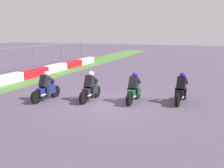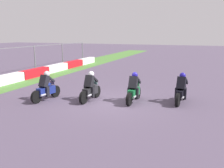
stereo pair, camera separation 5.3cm
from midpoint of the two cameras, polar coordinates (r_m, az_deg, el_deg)
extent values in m
plane|color=#52465A|center=(12.42, -0.07, -4.21)|extent=(120.00, 120.00, 0.00)
cube|color=white|center=(18.08, -23.31, 0.95)|extent=(2.93, 0.60, 0.64)
cube|color=red|center=(20.28, -17.44, 2.46)|extent=(2.93, 0.60, 0.64)
cube|color=white|center=(22.66, -12.75, 3.65)|extent=(2.93, 0.60, 0.64)
cube|color=red|center=(25.17, -8.96, 4.59)|extent=(2.93, 0.60, 0.64)
cube|color=white|center=(27.78, -5.87, 5.34)|extent=(2.93, 0.60, 0.64)
cylinder|color=slate|center=(22.96, -17.40, 5.61)|extent=(0.10, 0.10, 2.32)
cylinder|color=slate|center=(26.59, -11.37, 6.70)|extent=(0.10, 0.10, 2.32)
cylinder|color=slate|center=(30.46, -6.82, 7.47)|extent=(0.10, 0.10, 2.32)
cylinder|color=black|center=(13.36, 16.40, -2.13)|extent=(0.65, 0.20, 0.64)
cylinder|color=black|center=(12.02, 15.15, -3.59)|extent=(0.65, 0.20, 0.64)
cube|color=black|center=(12.65, 15.85, -2.03)|extent=(1.13, 0.43, 0.40)
ellipsoid|color=black|center=(12.68, 16.02, -0.62)|extent=(0.51, 0.35, 0.24)
cube|color=red|center=(12.15, 15.39, -2.46)|extent=(0.08, 0.17, 0.08)
cylinder|color=#A5A5AD|center=(12.32, 16.23, -3.05)|extent=(0.43, 0.14, 0.10)
cube|color=black|center=(12.44, 15.90, 0.19)|extent=(0.52, 0.45, 0.66)
sphere|color=#221A9E|center=(12.59, 16.18, 1.89)|extent=(0.33, 0.33, 0.30)
cube|color=#784C76|center=(13.05, 16.37, -0.11)|extent=(0.18, 0.27, 0.23)
cube|color=black|center=(12.57, 14.85, -2.06)|extent=(0.19, 0.16, 0.52)
cube|color=black|center=(12.50, 16.64, -2.24)|extent=(0.19, 0.16, 0.52)
cube|color=black|center=(12.83, 15.45, 0.66)|extent=(0.39, 0.14, 0.31)
cube|color=black|center=(12.77, 17.03, 0.51)|extent=(0.39, 0.14, 0.31)
cylinder|color=black|center=(13.05, 6.11, -2.03)|extent=(0.64, 0.16, 0.64)
cylinder|color=black|center=(11.75, 4.14, -3.55)|extent=(0.64, 0.16, 0.64)
cube|color=#196D37|center=(12.35, 5.19, -1.95)|extent=(1.11, 0.35, 0.40)
ellipsoid|color=#196D37|center=(12.38, 5.36, -0.50)|extent=(0.49, 0.31, 0.24)
cube|color=red|center=(11.88, 4.45, -2.40)|extent=(0.06, 0.16, 0.08)
cylinder|color=#A5A5AD|center=(12.02, 5.40, -2.98)|extent=(0.42, 0.11, 0.10)
cube|color=black|center=(12.15, 5.10, 0.33)|extent=(0.49, 0.41, 0.66)
sphere|color=#221A9E|center=(12.29, 5.44, 2.07)|extent=(0.31, 0.31, 0.30)
cube|color=#548A67|center=(12.75, 5.90, 0.04)|extent=(0.16, 0.26, 0.23)
cube|color=black|center=(12.30, 4.14, -1.99)|extent=(0.18, 0.14, 0.52)
cube|color=black|center=(12.19, 5.92, -2.15)|extent=(0.18, 0.14, 0.52)
cube|color=black|center=(12.55, 4.84, 0.80)|extent=(0.39, 0.11, 0.31)
cube|color=black|center=(12.45, 6.42, 0.68)|extent=(0.39, 0.11, 0.31)
cylinder|color=black|center=(13.29, -3.44, -1.73)|extent=(0.65, 0.17, 0.64)
cylinder|color=black|center=(12.11, -6.52, -3.14)|extent=(0.65, 0.17, 0.64)
cube|color=#232326|center=(12.65, -4.92, -1.61)|extent=(1.12, 0.38, 0.40)
ellipsoid|color=#232326|center=(12.67, -4.73, -0.20)|extent=(0.50, 0.32, 0.24)
cube|color=red|center=(12.22, -6.09, -2.03)|extent=(0.07, 0.16, 0.08)
cylinder|color=#A5A5AD|center=(12.31, -5.05, -2.62)|extent=(0.42, 0.12, 0.10)
cube|color=black|center=(12.45, -5.19, 0.62)|extent=(0.50, 0.42, 0.66)
sphere|color=silver|center=(12.58, -4.73, 2.31)|extent=(0.32, 0.32, 0.30)
cube|color=slate|center=(13.01, -3.88, 0.31)|extent=(0.17, 0.27, 0.23)
cube|color=black|center=(12.65, -5.98, -1.64)|extent=(0.19, 0.15, 0.52)
cube|color=black|center=(12.45, -4.39, -1.82)|extent=(0.19, 0.15, 0.52)
cube|color=black|center=(12.86, -5.06, 1.07)|extent=(0.39, 0.12, 0.31)
cube|color=black|center=(12.69, -3.64, 0.95)|extent=(0.39, 0.12, 0.31)
cylinder|color=black|center=(13.66, -12.90, -1.64)|extent=(0.65, 0.22, 0.64)
cylinder|color=black|center=(12.67, -17.04, -2.91)|extent=(0.65, 0.22, 0.64)
cube|color=navy|center=(13.12, -14.93, -1.49)|extent=(1.13, 0.45, 0.40)
ellipsoid|color=navy|center=(13.12, -14.71, -0.13)|extent=(0.51, 0.36, 0.24)
cube|color=red|center=(12.76, -16.49, -1.86)|extent=(0.08, 0.17, 0.08)
cylinder|color=#A5A5AD|center=(12.79, -15.44, -2.45)|extent=(0.43, 0.15, 0.10)
cube|color=black|center=(12.94, -15.36, 0.66)|extent=(0.53, 0.46, 0.66)
sphere|color=silver|center=(13.04, -14.78, 2.29)|extent=(0.33, 0.33, 0.30)
cube|color=slate|center=(13.41, -13.56, 0.35)|extent=(0.19, 0.28, 0.23)
cube|color=black|center=(13.17, -15.93, -1.50)|extent=(0.20, 0.16, 0.52)
cube|color=black|center=(12.90, -14.64, -1.70)|extent=(0.20, 0.16, 0.52)
cube|color=black|center=(13.33, -14.81, 1.10)|extent=(0.39, 0.15, 0.31)
cube|color=black|center=(13.09, -13.65, 0.96)|extent=(0.39, 0.15, 0.31)
camera|label=1|loc=(0.03, -89.88, 0.03)|focal=39.41mm
camera|label=2|loc=(0.03, 90.12, -0.03)|focal=39.41mm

